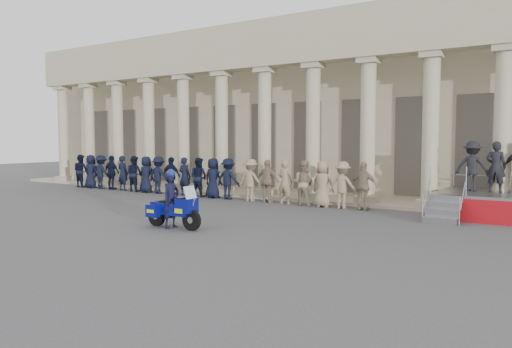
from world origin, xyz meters
name	(u,v)px	position (x,y,z in m)	size (l,w,h in m)	color
ground	(171,224)	(0.00, 0.00, 0.00)	(90.00, 90.00, 0.00)	#434346
building	(346,111)	(0.00, 14.74, 4.52)	(40.00, 12.50, 9.00)	tan
officer_rank	(194,177)	(-4.63, 6.68, 0.98)	(18.80, 0.74, 1.96)	black
reviewing_stand	(502,178)	(9.19, 7.45, 1.48)	(4.56, 4.30, 2.80)	gray
motorcycle	(174,210)	(0.66, -0.53, 0.61)	(2.18, 0.89, 1.40)	black
rider	(171,199)	(0.54, -0.54, 0.94)	(0.44, 0.66, 1.91)	black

